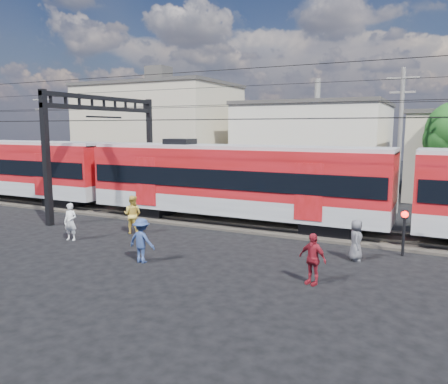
{
  "coord_description": "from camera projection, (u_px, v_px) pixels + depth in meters",
  "views": [
    {
      "loc": [
        8.07,
        -12.6,
        5.08
      ],
      "look_at": [
        -0.56,
        5.0,
        2.18
      ],
      "focal_mm": 35.0,
      "sensor_mm": 36.0,
      "label": 1
    }
  ],
  "objects": [
    {
      "name": "ground",
      "position": [
        176.0,
        272.0,
        15.44
      ],
      "size": [
        120.0,
        120.0,
        0.0
      ],
      "primitive_type": "plane",
      "color": "black",
      "rests_on": "ground"
    },
    {
      "name": "track_bed",
      "position": [
        259.0,
        226.0,
        22.54
      ],
      "size": [
        70.0,
        3.4,
        0.12
      ],
      "primitive_type": "cube",
      "color": "#2D2823",
      "rests_on": "ground"
    },
    {
      "name": "rail_near",
      "position": [
        254.0,
        226.0,
        21.86
      ],
      "size": [
        70.0,
        0.12,
        0.12
      ],
      "primitive_type": "cube",
      "color": "#59544C",
      "rests_on": "track_bed"
    },
    {
      "name": "rail_far",
      "position": [
        264.0,
        221.0,
        23.19
      ],
      "size": [
        70.0,
        0.12,
        0.12
      ],
      "primitive_type": "cube",
      "color": "#59544C",
      "rests_on": "track_bed"
    },
    {
      "name": "commuter_train",
      "position": [
        236.0,
        179.0,
        22.78
      ],
      "size": [
        50.3,
        3.08,
        4.17
      ],
      "color": "black",
      "rests_on": "ground"
    },
    {
      "name": "catenary",
      "position": [
        123.0,
        127.0,
        25.57
      ],
      "size": [
        70.0,
        9.3,
        7.52
      ],
      "color": "black",
      "rests_on": "ground"
    },
    {
      "name": "building_west",
      "position": [
        160.0,
        132.0,
        43.48
      ],
      "size": [
        14.28,
        10.2,
        9.3
      ],
      "color": "#BAAE8E",
      "rests_on": "ground"
    },
    {
      "name": "building_midwest",
      "position": [
        316.0,
        143.0,
        39.76
      ],
      "size": [
        12.24,
        12.24,
        7.3
      ],
      "color": "beige",
      "rests_on": "ground"
    },
    {
      "name": "utility_pole_mid",
      "position": [
        400.0,
        137.0,
        25.49
      ],
      "size": [
        1.8,
        0.24,
        8.5
      ],
      "color": "slate",
      "rests_on": "ground"
    },
    {
      "name": "utility_pole_west",
      "position": [
        43.0,
        137.0,
        36.83
      ],
      "size": [
        1.8,
        0.24,
        8.0
      ],
      "color": "slate",
      "rests_on": "ground"
    },
    {
      "name": "pedestrian_a",
      "position": [
        70.0,
        222.0,
        19.77
      ],
      "size": [
        0.68,
        0.51,
        1.69
      ],
      "primitive_type": "imported",
      "rotation": [
        0.0,
        0.0,
        0.18
      ],
      "color": "silver",
      "rests_on": "ground"
    },
    {
      "name": "pedestrian_b",
      "position": [
        133.0,
        215.0,
        21.02
      ],
      "size": [
        1.02,
        0.86,
        1.86
      ],
      "primitive_type": "imported",
      "rotation": [
        0.0,
        0.0,
        3.33
      ],
      "color": "gold",
      "rests_on": "ground"
    },
    {
      "name": "pedestrian_c",
      "position": [
        142.0,
        240.0,
        16.49
      ],
      "size": [
        1.11,
        0.66,
        1.7
      ],
      "primitive_type": "imported",
      "rotation": [
        0.0,
        0.0,
        3.12
      ],
      "color": "navy",
      "rests_on": "ground"
    },
    {
      "name": "pedestrian_d",
      "position": [
        312.0,
        259.0,
        14.18
      ],
      "size": [
        1.08,
        0.72,
        1.71
      ],
      "primitive_type": "imported",
      "rotation": [
        0.0,
        0.0,
        -0.34
      ],
      "color": "maroon",
      "rests_on": "ground"
    },
    {
      "name": "pedestrian_e",
      "position": [
        356.0,
        240.0,
        16.74
      ],
      "size": [
        0.63,
        0.85,
        1.6
      ],
      "primitive_type": "imported",
      "rotation": [
        0.0,
        0.0,
        1.73
      ],
      "color": "#505055",
      "rests_on": "ground"
    },
    {
      "name": "crossing_signal",
      "position": [
        404.0,
        224.0,
        17.22
      ],
      "size": [
        0.27,
        0.27,
        1.87
      ],
      "color": "black",
      "rests_on": "ground"
    }
  ]
}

